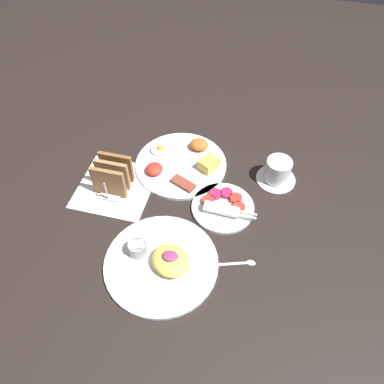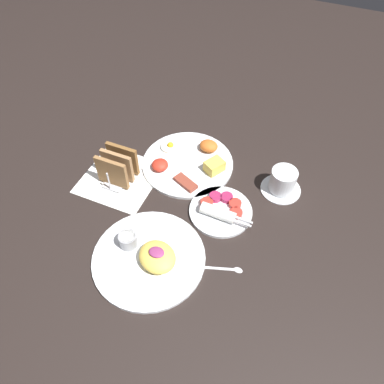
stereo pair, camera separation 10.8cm
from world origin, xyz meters
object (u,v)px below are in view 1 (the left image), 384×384
at_px(plate_condiments, 223,206).
at_px(coffee_cup, 278,171).
at_px(plate_breakfast, 182,163).
at_px(plate_foreground, 162,261).
at_px(toast_rack, 113,176).

xyz_separation_m(plate_condiments, coffee_cup, (0.14, 0.15, 0.02)).
xyz_separation_m(plate_breakfast, plate_foreground, (0.04, -0.35, 0.00)).
distance_m(plate_breakfast, plate_condiments, 0.21).
xyz_separation_m(plate_breakfast, toast_rack, (-0.17, -0.14, 0.04)).
relative_size(plate_condiments, coffee_cup, 1.58).
distance_m(plate_condiments, toast_rack, 0.33).
xyz_separation_m(plate_breakfast, coffee_cup, (0.30, 0.01, 0.03)).
relative_size(toast_rack, coffee_cup, 0.97).
relative_size(plate_breakfast, toast_rack, 2.48).
bearing_deg(plate_condiments, toast_rack, 179.60).
xyz_separation_m(plate_foreground, toast_rack, (-0.21, 0.22, 0.04)).
bearing_deg(plate_condiments, plate_breakfast, 138.64).
bearing_deg(toast_rack, coffee_cup, 17.66).
distance_m(plate_foreground, coffee_cup, 0.45).
height_order(toast_rack, coffee_cup, toast_rack).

